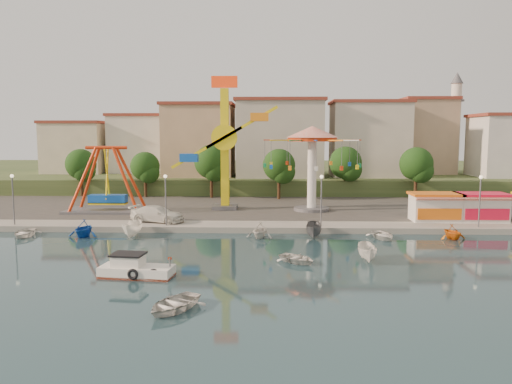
{
  "coord_description": "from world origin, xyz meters",
  "views": [
    {
      "loc": [
        2.87,
        -37.66,
        10.0
      ],
      "look_at": [
        1.29,
        14.0,
        4.0
      ],
      "focal_mm": 35.0,
      "sensor_mm": 36.0,
      "label": 1
    }
  ],
  "objects_px": {
    "wave_swinger": "(312,149)",
    "rowboat_a": "(297,258)",
    "pirate_ship_ride": "(107,181)",
    "kamikaze_tower": "(228,148)",
    "van": "(157,214)",
    "skiff": "(367,252)",
    "cabin_motorboat": "(135,270)"
  },
  "relations": [
    {
      "from": "pirate_ship_ride",
      "to": "rowboat_a",
      "type": "bearing_deg",
      "value": -44.2
    },
    {
      "from": "van",
      "to": "skiff",
      "type": "bearing_deg",
      "value": -109.02
    },
    {
      "from": "wave_swinger",
      "to": "van",
      "type": "distance_m",
      "value": 20.4
    },
    {
      "from": "pirate_ship_ride",
      "to": "wave_swinger",
      "type": "xyz_separation_m",
      "value": [
        24.86,
        1.73,
        3.8
      ]
    },
    {
      "from": "cabin_motorboat",
      "to": "van",
      "type": "bearing_deg",
      "value": 104.84
    },
    {
      "from": "pirate_ship_ride",
      "to": "van",
      "type": "distance_m",
      "value": 10.64
    },
    {
      "from": "cabin_motorboat",
      "to": "rowboat_a",
      "type": "relative_size",
      "value": 1.63
    },
    {
      "from": "kamikaze_tower",
      "to": "van",
      "type": "height_order",
      "value": "kamikaze_tower"
    },
    {
      "from": "wave_swinger",
      "to": "cabin_motorboat",
      "type": "xyz_separation_m",
      "value": [
        -14.59,
        -27.25,
        -7.71
      ]
    },
    {
      "from": "pirate_ship_ride",
      "to": "skiff",
      "type": "relative_size",
      "value": 2.75
    },
    {
      "from": "wave_swinger",
      "to": "skiff",
      "type": "xyz_separation_m",
      "value": [
        2.63,
        -22.41,
        -7.49
      ]
    },
    {
      "from": "kamikaze_tower",
      "to": "skiff",
      "type": "distance_m",
      "value": 27.6
    },
    {
      "from": "pirate_ship_ride",
      "to": "kamikaze_tower",
      "type": "distance_m",
      "value": 15.25
    },
    {
      "from": "rowboat_a",
      "to": "skiff",
      "type": "xyz_separation_m",
      "value": [
        5.59,
        0.62,
        0.36
      ]
    },
    {
      "from": "cabin_motorboat",
      "to": "van",
      "type": "xyz_separation_m",
      "value": [
        -2.65,
        18.69,
        0.98
      ]
    },
    {
      "from": "skiff",
      "to": "van",
      "type": "relative_size",
      "value": 0.61
    },
    {
      "from": "pirate_ship_ride",
      "to": "cabin_motorboat",
      "type": "xyz_separation_m",
      "value": [
        10.26,
        -25.53,
        -3.91
      ]
    },
    {
      "from": "pirate_ship_ride",
      "to": "cabin_motorboat",
      "type": "distance_m",
      "value": 27.79
    },
    {
      "from": "wave_swinger",
      "to": "van",
      "type": "height_order",
      "value": "wave_swinger"
    },
    {
      "from": "pirate_ship_ride",
      "to": "rowboat_a",
      "type": "height_order",
      "value": "pirate_ship_ride"
    },
    {
      "from": "wave_swinger",
      "to": "rowboat_a",
      "type": "relative_size",
      "value": 3.56
    },
    {
      "from": "skiff",
      "to": "van",
      "type": "bearing_deg",
      "value": 148.44
    },
    {
      "from": "rowboat_a",
      "to": "cabin_motorboat",
      "type": "bearing_deg",
      "value": 155.02
    },
    {
      "from": "rowboat_a",
      "to": "van",
      "type": "relative_size",
      "value": 0.55
    },
    {
      "from": "pirate_ship_ride",
      "to": "kamikaze_tower",
      "type": "height_order",
      "value": "kamikaze_tower"
    },
    {
      "from": "wave_swinger",
      "to": "kamikaze_tower",
      "type": "bearing_deg",
      "value": 175.97
    },
    {
      "from": "pirate_ship_ride",
      "to": "van",
      "type": "height_order",
      "value": "pirate_ship_ride"
    },
    {
      "from": "cabin_motorboat",
      "to": "rowboat_a",
      "type": "bearing_deg",
      "value": 26.72
    },
    {
      "from": "kamikaze_tower",
      "to": "cabin_motorboat",
      "type": "xyz_separation_m",
      "value": [
        -4.26,
        -27.98,
        -7.86
      ]
    },
    {
      "from": "kamikaze_tower",
      "to": "cabin_motorboat",
      "type": "distance_m",
      "value": 29.38
    },
    {
      "from": "wave_swinger",
      "to": "pirate_ship_ride",
      "type": "bearing_deg",
      "value": -176.03
    },
    {
      "from": "kamikaze_tower",
      "to": "rowboat_a",
      "type": "distance_m",
      "value": 26.13
    }
  ]
}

